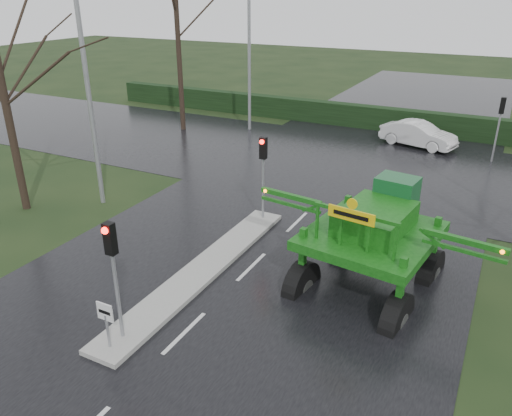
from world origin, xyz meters
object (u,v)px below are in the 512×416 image
at_px(street_light_left_near, 90,64).
at_px(crop_sprayer, 307,226).
at_px(traffic_signal_near, 112,257).
at_px(street_light_left_far, 253,36).
at_px(traffic_signal_far, 501,115).
at_px(white_sedan, 417,146).
at_px(keep_left_sign, 106,318).
at_px(traffic_signal_mid, 263,161).

height_order(street_light_left_near, crop_sprayer, street_light_left_near).
distance_m(traffic_signal_near, street_light_left_far, 22.37).
relative_size(traffic_signal_near, street_light_left_far, 0.35).
xyz_separation_m(traffic_signal_far, crop_sprayer, (-4.49, -16.16, -0.52)).
bearing_deg(white_sedan, keep_left_sign, -173.55).
distance_m(street_light_left_far, white_sedan, 12.13).
bearing_deg(keep_left_sign, traffic_signal_near, 90.00).
bearing_deg(street_light_left_near, traffic_signal_mid, 12.21).
distance_m(traffic_signal_far, white_sedan, 5.06).
relative_size(traffic_signal_far, crop_sprayer, 0.45).
bearing_deg(keep_left_sign, traffic_signal_mid, 90.00).
bearing_deg(street_light_left_far, crop_sprayer, -57.71).
height_order(traffic_signal_mid, street_light_left_near, street_light_left_near).
bearing_deg(crop_sprayer, traffic_signal_far, 82.24).
distance_m(traffic_signal_mid, traffic_signal_far, 14.75).
height_order(traffic_signal_near, street_light_left_far, street_light_left_far).
height_order(keep_left_sign, street_light_left_near, street_light_left_near).
xyz_separation_m(traffic_signal_mid, white_sedan, (3.59, 13.61, -2.59)).
xyz_separation_m(traffic_signal_near, street_light_left_near, (-6.89, 7.01, 3.40)).
height_order(street_light_left_near, street_light_left_far, same).
xyz_separation_m(street_light_left_far, white_sedan, (10.49, 1.10, -5.99)).
distance_m(traffic_signal_near, crop_sprayer, 5.90).
bearing_deg(traffic_signal_far, street_light_left_near, 43.63).
height_order(traffic_signal_near, street_light_left_near, street_light_left_near).
distance_m(keep_left_sign, traffic_signal_far, 22.93).
height_order(keep_left_sign, street_light_left_far, street_light_left_far).
bearing_deg(keep_left_sign, crop_sprayer, 58.26).
relative_size(keep_left_sign, street_light_left_near, 0.14).
relative_size(keep_left_sign, street_light_left_far, 0.14).
distance_m(traffic_signal_far, street_light_left_near, 20.58).
height_order(keep_left_sign, traffic_signal_far, traffic_signal_far).
xyz_separation_m(keep_left_sign, traffic_signal_mid, (0.00, 8.99, 1.53)).
height_order(keep_left_sign, traffic_signal_near, traffic_signal_near).
bearing_deg(keep_left_sign, white_sedan, 80.97).
relative_size(crop_sprayer, white_sedan, 1.75).
bearing_deg(street_light_left_near, crop_sprayer, -11.90).
xyz_separation_m(traffic_signal_far, white_sedan, (-4.21, 1.09, -2.59)).
xyz_separation_m(keep_left_sign, street_light_left_near, (-6.89, 7.50, 4.93)).
bearing_deg(street_light_left_near, traffic_signal_near, -45.47).
bearing_deg(white_sedan, traffic_signal_far, -89.05).
bearing_deg(traffic_signal_far, street_light_left_far, 0.03).
bearing_deg(traffic_signal_near, traffic_signal_far, 69.64).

